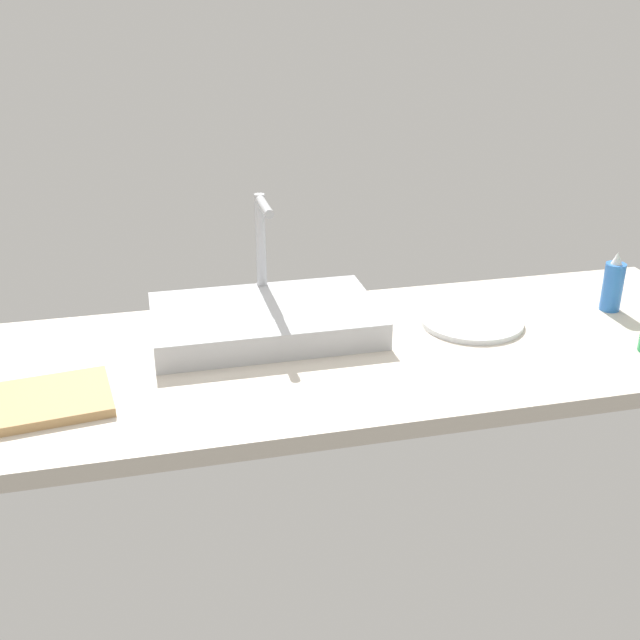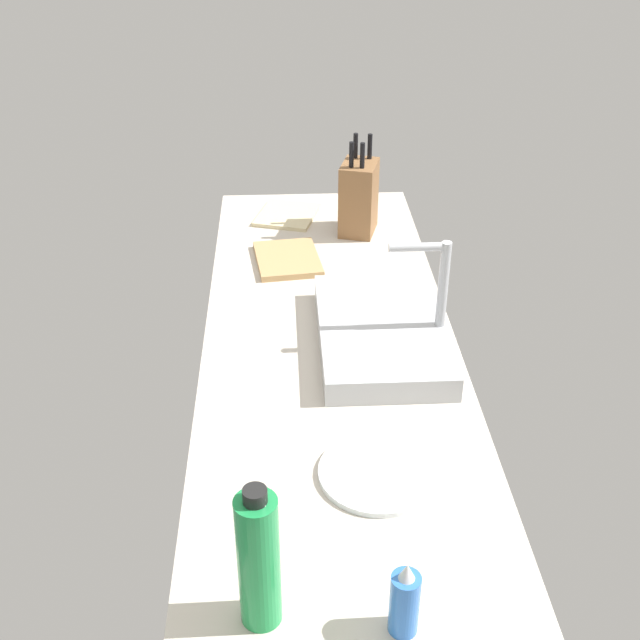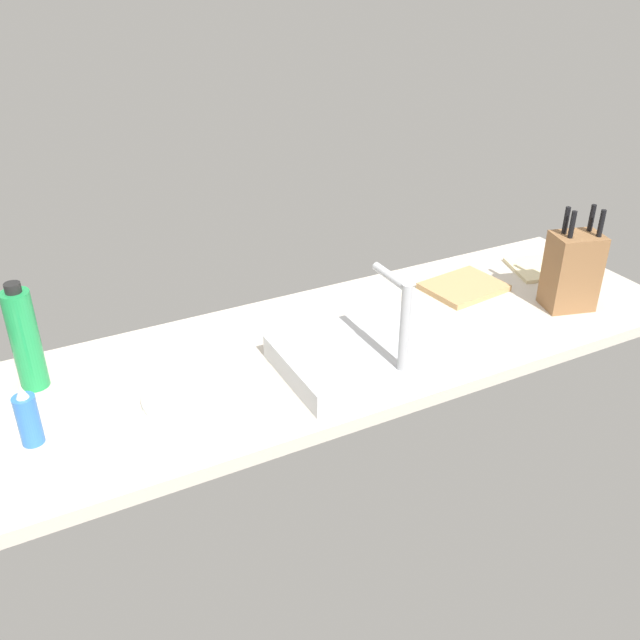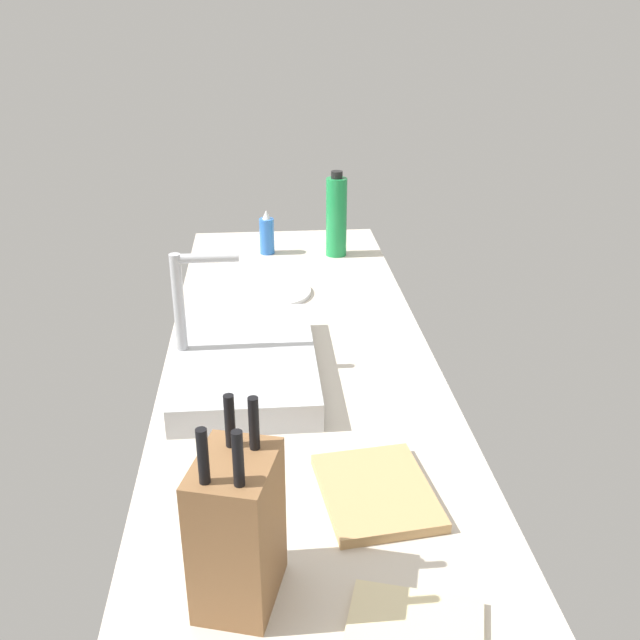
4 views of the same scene
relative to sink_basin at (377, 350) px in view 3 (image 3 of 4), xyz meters
The scene contains 9 objects.
countertop_slab 14.01cm from the sink_basin, 67.28° to the right, with size 198.77×61.67×3.50cm, color beige.
sink_basin is the anchor object (origin of this frame).
faucet 18.12cm from the sink_basin, 81.24° to the left, with size 5.50×14.32×27.67cm.
knife_block 64.23cm from the sink_basin, behind, with size 15.67×13.34×29.66cm.
cutting_board 49.29cm from the sink_basin, 153.71° to the right, with size 22.50×17.63×1.80cm, color tan.
soap_bottle 81.46cm from the sink_basin, ahead, with size 4.69×4.69×14.27cm.
water_bottle 83.24cm from the sink_basin, 19.75° to the right, with size 6.59×6.59×27.00cm.
dinner_plate 46.72cm from the sink_basin, ahead, with size 23.16×23.16×1.20cm, color white.
dish_towel 78.85cm from the sink_basin, 164.26° to the right, with size 20.31×17.66×1.20cm, color beige.
Camera 3 is at (75.25, 136.16, 97.29)cm, focal length 38.80 mm.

